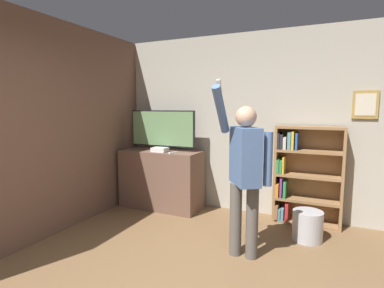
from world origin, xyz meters
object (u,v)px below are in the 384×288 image
bookshelf (302,175)px  television (162,130)px  waste_bin (307,226)px  game_console (160,150)px  person (245,168)px

bookshelf → television: bearing=-175.6°
television → bookshelf: 2.19m
waste_bin → game_console: bearing=174.1°
game_console → bookshelf: 2.10m
bookshelf → person: (-0.48, -1.26, 0.30)m
waste_bin → television: bearing=170.1°
person → waste_bin: bearing=105.3°
television → game_console: size_ratio=4.79×
person → game_console: bearing=-154.7°
bookshelf → person: person is taller
game_console → person: person is taller
bookshelf → person: 1.39m
person → waste_bin: size_ratio=5.20×
bookshelf → waste_bin: size_ratio=3.74×
television → person: size_ratio=0.59×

